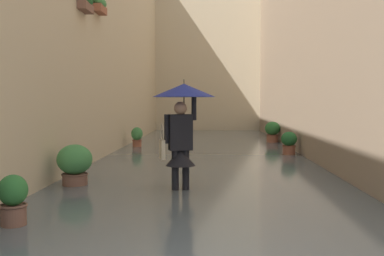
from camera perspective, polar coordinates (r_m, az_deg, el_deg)
ground_plane at (r=13.42m, az=1.56°, el=-3.62°), size 60.00×60.00×0.00m
flood_water at (r=13.42m, az=1.56°, el=-3.35°), size 6.14×27.52×0.13m
building_facade_right at (r=14.09m, az=-13.54°, el=14.05°), size 2.04×25.52×8.54m
building_facade_far at (r=25.54m, az=1.92°, el=15.10°), size 8.94×1.80×13.71m
person_wading at (r=7.78m, az=-1.20°, el=1.71°), size 1.05×1.05×1.97m
potted_plant_far_right at (r=8.56m, az=-14.05°, el=-4.39°), size 0.62×0.62×0.84m
potted_plant_far_left at (r=17.26m, az=9.75°, el=-0.51°), size 0.55×0.55×0.87m
potted_plant_mid_left at (r=13.42m, az=11.70°, el=-1.89°), size 0.45×0.45×0.76m
potted_plant_near_right at (r=15.45m, az=-6.70°, el=-1.16°), size 0.38×0.38×0.76m
potted_plant_mid_right at (r=6.03m, az=-20.88°, el=-8.51°), size 0.35×0.35×0.73m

